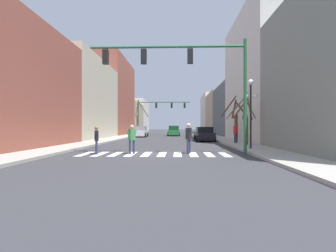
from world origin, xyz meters
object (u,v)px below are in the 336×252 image
(pedestrian_on_right_sidewalk, at_px, (132,137))
(street_tree_right_far, at_px, (236,121))
(pedestrian_near_right_corner, at_px, (96,138))
(street_tree_left_near, at_px, (245,120))
(car_parked_left_far, at_px, (204,134))
(street_tree_right_mid, at_px, (138,121))
(street_lamp_right_corner, at_px, (251,100))
(car_driving_away_lane, at_px, (140,132))
(pedestrian_on_left_sidewalk, at_px, (189,136))
(traffic_signal_far, at_px, (158,109))
(traffic_signal_near, at_px, (186,68))
(pedestrian_waiting_at_curb, at_px, (236,131))
(car_at_intersection, at_px, (174,131))

(pedestrian_on_right_sidewalk, relative_size, street_tree_right_far, 0.38)
(pedestrian_near_right_corner, height_order, street_tree_left_near, street_tree_left_near)
(car_parked_left_far, distance_m, street_tree_right_mid, 22.93)
(car_parked_left_far, height_order, street_tree_right_mid, street_tree_right_mid)
(street_lamp_right_corner, relative_size, car_driving_away_lane, 1.04)
(pedestrian_on_left_sidewalk, bearing_deg, traffic_signal_far, 30.87)
(pedestrian_on_right_sidewalk, bearing_deg, traffic_signal_near, 126.17)
(traffic_signal_far, bearing_deg, pedestrian_waiting_at_curb, -67.61)
(traffic_signal_near, xyz_separation_m, pedestrian_on_right_sidewalk, (-3.16, 0.15, -3.97))
(car_parked_left_far, bearing_deg, street_lamp_right_corner, -170.61)
(car_driving_away_lane, bearing_deg, pedestrian_on_left_sidewalk, -165.23)
(traffic_signal_far, bearing_deg, car_at_intersection, 22.96)
(pedestrian_on_left_sidewalk, relative_size, street_tree_left_near, 0.42)
(street_lamp_right_corner, bearing_deg, street_tree_left_near, 81.15)
(car_driving_away_lane, xyz_separation_m, pedestrian_on_left_sidewalk, (6.29, -23.88, 0.29))
(car_parked_left_far, bearing_deg, street_tree_right_far, -140.62)
(street_lamp_right_corner, relative_size, pedestrian_waiting_at_curb, 2.60)
(street_lamp_right_corner, height_order, pedestrian_near_right_corner, street_lamp_right_corner)
(pedestrian_on_right_sidewalk, bearing_deg, street_tree_right_far, -179.56)
(traffic_signal_far, bearing_deg, street_lamp_right_corner, -72.61)
(traffic_signal_near, relative_size, street_tree_right_far, 2.03)
(traffic_signal_far, height_order, car_parked_left_far, traffic_signal_far)
(street_tree_right_far, bearing_deg, street_tree_left_near, -92.97)
(street_tree_left_near, bearing_deg, street_tree_right_mid, 114.63)
(street_lamp_right_corner, xyz_separation_m, street_tree_left_near, (0.58, 3.73, -1.23))
(car_at_intersection, xyz_separation_m, pedestrian_on_left_sidewalk, (1.31, -28.84, 0.27))
(traffic_signal_near, relative_size, car_at_intersection, 1.87)
(pedestrian_on_right_sidewalk, xyz_separation_m, pedestrian_waiting_at_curb, (7.72, 7.85, 0.18))
(street_lamp_right_corner, distance_m, pedestrian_on_right_sidewalk, 8.16)
(traffic_signal_near, relative_size, car_driving_away_lane, 2.05)
(pedestrian_waiting_at_curb, bearing_deg, street_tree_right_far, 151.65)
(street_tree_left_near, bearing_deg, street_tree_right_far, 87.03)
(traffic_signal_far, bearing_deg, traffic_signal_near, -82.42)
(street_tree_right_mid, bearing_deg, pedestrian_near_right_corner, -85.34)
(car_parked_left_far, xyz_separation_m, car_driving_away_lane, (-8.56, 10.44, 0.04))
(traffic_signal_near, xyz_separation_m, street_tree_right_mid, (-7.98, 34.23, -2.32))
(traffic_signal_far, relative_size, car_driving_away_lane, 1.96)
(street_tree_left_near, bearing_deg, car_parked_left_far, 107.76)
(street_tree_left_near, distance_m, street_tree_right_far, 4.44)
(pedestrian_on_left_sidewalk, distance_m, street_tree_left_near, 7.50)
(pedestrian_on_right_sidewalk, distance_m, pedestrian_waiting_at_curb, 11.01)
(car_at_intersection, xyz_separation_m, street_tree_left_near, (6.05, -23.13, 1.35))
(street_lamp_right_corner, xyz_separation_m, pedestrian_waiting_at_curb, (0.24, 5.58, -2.18))
(street_lamp_right_corner, height_order, car_parked_left_far, street_lamp_right_corner)
(pedestrian_near_right_corner, relative_size, pedestrian_on_right_sidewalk, 0.96)
(pedestrian_near_right_corner, bearing_deg, car_at_intersection, -27.82)
(pedestrian_waiting_at_curb, height_order, pedestrian_on_left_sidewalk, pedestrian_waiting_at_curb)
(street_lamp_right_corner, xyz_separation_m, pedestrian_near_right_corner, (-9.49, -2.50, -2.40))
(traffic_signal_near, height_order, pedestrian_on_left_sidewalk, traffic_signal_near)
(traffic_signal_far, bearing_deg, pedestrian_on_right_sidewalk, -88.80)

